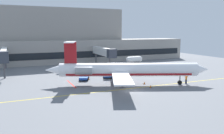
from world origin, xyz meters
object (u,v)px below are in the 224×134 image
at_px(fuel_tank, 134,60).
at_px(marshaller, 186,79).
at_px(regional_jet, 126,70).
at_px(baggage_tug, 62,69).
at_px(belt_loader, 108,74).
at_px(pushback_tractor, 84,76).

bearing_deg(fuel_tank, marshaller, -98.66).
distance_m(regional_jet, baggage_tug, 21.56).
bearing_deg(baggage_tug, marshaller, -47.44).
bearing_deg(belt_loader, regional_jet, -86.23).
distance_m(regional_jet, pushback_tractor, 11.12).
height_order(regional_jet, fuel_tank, regional_jet).
relative_size(baggage_tug, belt_loader, 0.87).
relative_size(pushback_tractor, fuel_tank, 0.72).
bearing_deg(pushback_tractor, regional_jet, -54.60).
distance_m(regional_jet, belt_loader, 8.58).
relative_size(pushback_tractor, belt_loader, 1.07).
relative_size(baggage_tug, pushback_tractor, 0.81).
xyz_separation_m(baggage_tug, fuel_tank, (26.35, 8.29, 0.46)).
bearing_deg(belt_loader, marshaller, -43.91).
relative_size(belt_loader, marshaller, 2.18).
bearing_deg(pushback_tractor, baggage_tug, 105.63).
distance_m(baggage_tug, fuel_tank, 27.63).
distance_m(baggage_tug, marshaller, 31.82).
relative_size(baggage_tug, marshaller, 1.90).
bearing_deg(pushback_tractor, marshaller, -34.86).
xyz_separation_m(baggage_tug, marshaller, (21.52, -23.44, 0.06)).
bearing_deg(belt_loader, pushback_tractor, 174.13).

